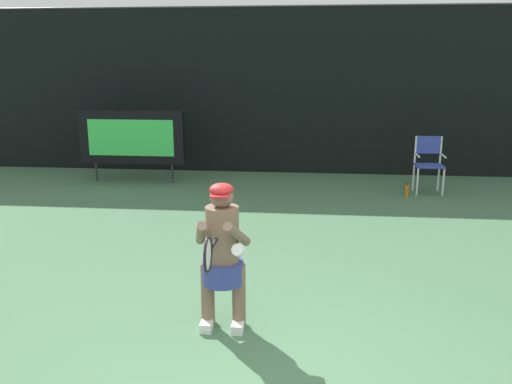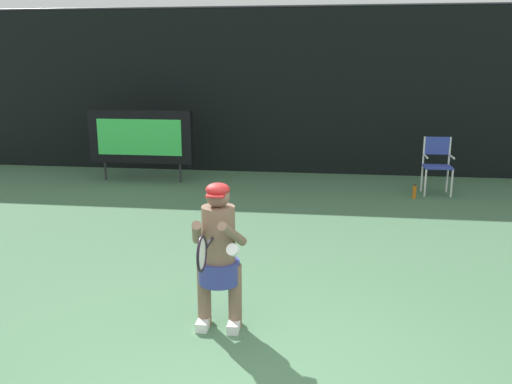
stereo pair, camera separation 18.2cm
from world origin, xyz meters
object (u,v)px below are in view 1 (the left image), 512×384
object	(u,v)px
water_bottle	(407,191)
tennis_racket	(209,253)
umpire_chair	(429,161)
tennis_player	(222,252)
scoreboard	(132,137)

from	to	relation	value
water_bottle	tennis_racket	bearing A→B (deg)	-114.19
water_bottle	tennis_racket	distance (m)	6.48
umpire_chair	tennis_racket	size ratio (longest dim) A/B	1.79
water_bottle	tennis_player	distance (m)	5.99
water_bottle	scoreboard	bearing A→B (deg)	172.20
scoreboard	water_bottle	size ratio (longest dim) A/B	8.30
umpire_chair	tennis_racket	bearing A→B (deg)	-116.08
tennis_player	tennis_racket	bearing A→B (deg)	-93.41
umpire_chair	tennis_player	world-z (taller)	tennis_player
scoreboard	tennis_player	xyz separation A→B (m)	(2.91, -6.11, -0.19)
water_bottle	tennis_player	xyz separation A→B (m)	(-2.61, -5.36, 0.64)
water_bottle	tennis_racket	xyz separation A→B (m)	(-2.64, -5.87, 0.81)
umpire_chair	tennis_racket	distance (m)	7.04
tennis_racket	tennis_player	bearing A→B (deg)	85.26
tennis_player	umpire_chair	bearing A→B (deg)	62.20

